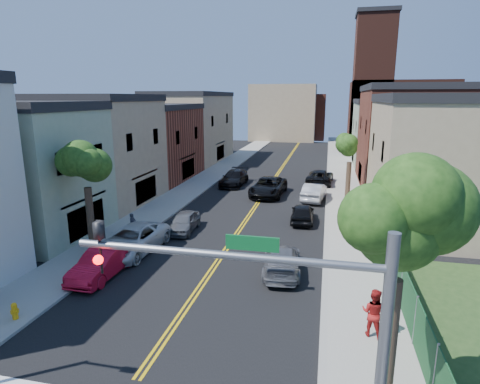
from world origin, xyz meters
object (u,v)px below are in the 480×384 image
Objects in this scene: grey_car_right at (282,260)px; dark_car_right_far at (320,177)px; grey_car_left at (184,222)px; black_suv_lane at (268,187)px; fire_hydrant at (15,311)px; pedestrian_right at (374,313)px; white_pickup at (132,240)px; black_car_right at (303,213)px; red_sedan at (102,263)px; silver_car_right at (314,192)px; black_car_left at (234,178)px; pedestrian_left at (133,225)px.

dark_car_right_far is (1.47, 23.56, 0.09)m from grey_car_right.
black_suv_lane is at bearing 67.33° from grey_car_left.
pedestrian_right is at bearing 7.83° from fire_hydrant.
white_pickup is 1.45× the size of grey_car_left.
black_car_right is at bearing -60.80° from black_suv_lane.
red_sedan is 4.99m from fire_hydrant.
pedestrian_right reaches higher than fire_hydrant.
grey_car_left is 15.98m from pedestrian_right.
silver_car_right is 7.38m from dark_car_right_far.
silver_car_right is at bearing -9.31° from black_suv_lane.
red_sedan is 8.11m from grey_car_left.
grey_car_right is at bearing 92.97° from silver_car_right.
red_sedan is at bearing -103.65° from black_suv_lane.
silver_car_right reaches higher than black_car_right.
fire_hydrant is at bearing -103.24° from red_sedan.
black_car_right is 20.09m from fire_hydrant.
black_car_right is (8.11, 4.03, 0.03)m from grey_car_left.
white_pickup is 1.05× the size of black_car_left.
white_pickup is 9.34m from grey_car_right.
grey_car_left is at bearing 67.12° from dark_car_right_far.
pedestrian_right is (11.82, -26.31, 0.33)m from black_car_left.
black_car_right is 6.85m from silver_car_right.
pedestrian_left is at bearing -114.20° from black_suv_lane.
dark_car_right_far is at bearing 60.84° from grey_car_left.
white_pickup is 8.34m from fire_hydrant.
pedestrian_right is (13.52, -6.23, 0.32)m from white_pickup.
red_sedan is 0.73× the size of black_suv_lane.
silver_car_right is at bearing -58.01° from pedestrian_right.
silver_car_right reaches higher than black_car_left.
fire_hydrant is (-1.22, -4.84, -0.23)m from red_sedan.
black_suv_lane is at bearing -13.37° from pedestrian_left.
pedestrian_left is at bearing 90.00° from fire_hydrant.
black_car_right is at bearing -46.99° from pedestrian_left.
white_pickup is at bearing -92.59° from black_car_left.
grey_car_left is (1.68, 7.93, -0.07)m from red_sedan.
pedestrian_right is at bearing -44.96° from grey_car_left.
black_car_left reaches higher than dark_car_right_far.
pedestrian_right reaches higher than white_pickup.
pedestrian_left is (-1.20, 2.45, 0.12)m from white_pickup.
black_suv_lane is (5.98, 19.76, 0.12)m from red_sedan.
black_suv_lane is at bearing 73.69° from fire_hydrant.
dark_car_right_far is at bearing 56.43° from black_suv_lane.
black_car_left reaches higher than fire_hydrant.
black_suv_lane reaches higher than black_car_right.
pedestrian_left is at bearing -147.16° from grey_car_left.
fire_hydrant is at bearing 30.05° from grey_car_right.
black_car_right is (0.51, 9.37, 0.01)m from grey_car_right.
pedestrian_right is 14.87m from fire_hydrant.
red_sedan reaches higher than fire_hydrant.
white_pickup is 20.16m from black_car_left.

